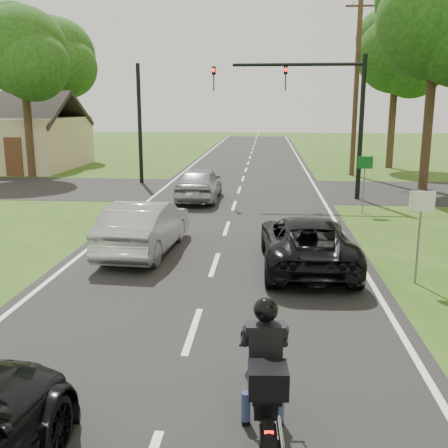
{
  "coord_description": "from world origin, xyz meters",
  "views": [
    {
      "loc": [
        1.26,
        -8.68,
        3.97
      ],
      "look_at": [
        0.32,
        3.0,
        1.3
      ],
      "focal_mm": 42.0,
      "sensor_mm": 36.0,
      "label": 1
    }
  ],
  "objects": [
    {
      "name": "signal_pole_far",
      "position": [
        -5.2,
        18.0,
        3.0
      ],
      "size": [
        0.2,
        0.2,
        6.0
      ],
      "primitive_type": "cylinder",
      "color": "black",
      "rests_on": "ground"
    },
    {
      "name": "traffic_signal",
      "position": [
        3.34,
        14.0,
        4.14
      ],
      "size": [
        6.38,
        0.44,
        6.0
      ],
      "color": "black",
      "rests_on": "ground"
    },
    {
      "name": "tree_left_far",
      "position": [
        -13.7,
        29.76,
        7.13
      ],
      "size": [
        5.76,
        5.58,
        10.14
      ],
      "color": "#332316",
      "rests_on": "ground"
    },
    {
      "name": "tree_left_near",
      "position": [
        -11.73,
        19.78,
        6.53
      ],
      "size": [
        5.12,
        4.96,
        9.22
      ],
      "color": "#332316",
      "rests_on": "ground"
    },
    {
      "name": "ground",
      "position": [
        0.0,
        0.0,
        0.0
      ],
      "size": [
        140.0,
        140.0,
        0.0
      ],
      "primitive_type": "plane",
      "color": "#2B4C15",
      "rests_on": "ground"
    },
    {
      "name": "tree_row_d",
      "position": [
        9.1,
        16.76,
        7.43
      ],
      "size": [
        5.76,
        5.58,
        10.45
      ],
      "color": "#332316",
      "rests_on": "ground"
    },
    {
      "name": "motorcycle_rider",
      "position": [
        1.3,
        -3.07,
        0.72
      ],
      "size": [
        0.6,
        2.13,
        1.83
      ],
      "rotation": [
        0.0,
        0.0,
        0.06
      ],
      "color": "black",
      "rests_on": "ground"
    },
    {
      "name": "silver_sedan",
      "position": [
        -2.02,
        5.0,
        0.73
      ],
      "size": [
        1.81,
        4.43,
        1.43
      ],
      "primitive_type": "imported",
      "rotation": [
        0.0,
        0.0,
        3.07
      ],
      "color": "#B0B0B5",
      "rests_on": "road"
    },
    {
      "name": "sign_white",
      "position": [
        4.7,
        2.98,
        1.6
      ],
      "size": [
        0.55,
        0.07,
        2.12
      ],
      "color": "slate",
      "rests_on": "ground"
    },
    {
      "name": "tree_row_e",
      "position": [
        9.48,
        25.78,
        6.83
      ],
      "size": [
        5.28,
        5.12,
        9.61
      ],
      "color": "#332316",
      "rests_on": "ground"
    },
    {
      "name": "utility_pole_far",
      "position": [
        6.2,
        22.0,
        5.08
      ],
      "size": [
        1.6,
        0.28,
        10.0
      ],
      "color": "#503624",
      "rests_on": "ground"
    },
    {
      "name": "silver_suv",
      "position": [
        -1.55,
        13.09,
        0.74
      ],
      "size": [
        1.72,
        4.25,
        1.45
      ],
      "primitive_type": "imported",
      "rotation": [
        0.0,
        0.0,
        3.14
      ],
      "color": "#9D9FA4",
      "rests_on": "road"
    },
    {
      "name": "road",
      "position": [
        0.0,
        10.0,
        0.01
      ],
      "size": [
        8.0,
        100.0,
        0.01
      ],
      "primitive_type": "cube",
      "color": "black",
      "rests_on": "ground"
    },
    {
      "name": "sign_green",
      "position": [
        4.9,
        10.98,
        1.6
      ],
      "size": [
        0.55,
        0.07,
        2.12
      ],
      "color": "slate",
      "rests_on": "ground"
    },
    {
      "name": "dark_suv",
      "position": [
        2.29,
        4.0,
        0.66
      ],
      "size": [
        2.31,
        4.73,
        1.29
      ],
      "primitive_type": "imported",
      "rotation": [
        0.0,
        0.0,
        3.18
      ],
      "color": "black",
      "rests_on": "road"
    },
    {
      "name": "cross_road",
      "position": [
        0.0,
        16.0,
        0.01
      ],
      "size": [
        60.0,
        7.0,
        0.01
      ],
      "primitive_type": "cube",
      "color": "black",
      "rests_on": "ground"
    }
  ]
}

